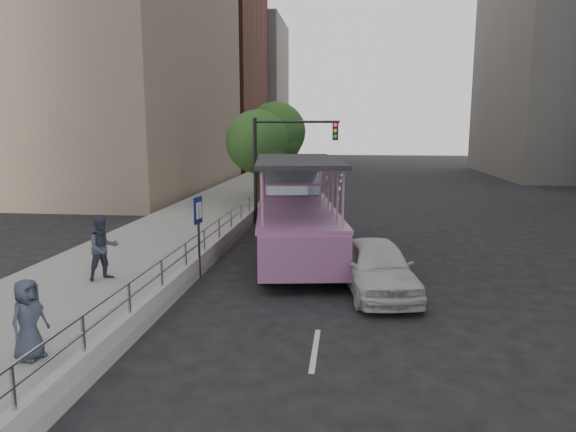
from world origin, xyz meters
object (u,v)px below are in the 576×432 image
(pedestrian_far, at_px, (28,319))
(traffic_signal, at_px, (279,153))
(parking_sign, at_px, (199,227))
(street_tree_far, at_px, (277,134))
(duck_boat, at_px, (295,216))
(car, at_px, (377,267))
(street_tree_near, at_px, (259,144))
(pedestrian_mid, at_px, (103,248))

(pedestrian_far, bearing_deg, traffic_signal, 5.01)
(parking_sign, height_order, street_tree_far, street_tree_far)
(duck_boat, height_order, car, duck_boat)
(car, xyz_separation_m, traffic_signal, (-4.22, 10.37, 2.73))
(traffic_signal, height_order, street_tree_near, street_tree_near)
(car, bearing_deg, traffic_signal, 102.35)
(pedestrian_far, distance_m, street_tree_near, 19.83)
(pedestrian_far, bearing_deg, duck_boat, -6.12)
(duck_boat, bearing_deg, traffic_signal, 103.70)
(parking_sign, bearing_deg, street_tree_near, 91.35)
(car, bearing_deg, pedestrian_mid, 174.66)
(duck_boat, distance_m, parking_sign, 4.82)
(duck_boat, relative_size, pedestrian_mid, 5.98)
(street_tree_far, bearing_deg, duck_boat, -79.61)
(parking_sign, relative_size, traffic_signal, 0.50)
(car, height_order, street_tree_far, street_tree_far)
(pedestrian_mid, relative_size, pedestrian_far, 1.18)
(street_tree_far, bearing_deg, parking_sign, -89.68)
(parking_sign, xyz_separation_m, traffic_signal, (1.29, 9.50, 1.86))
(pedestrian_far, relative_size, street_tree_near, 0.28)
(pedestrian_far, height_order, traffic_signal, traffic_signal)
(street_tree_far, bearing_deg, pedestrian_far, -92.88)
(parking_sign, distance_m, street_tree_far, 19.11)
(duck_boat, distance_m, pedestrian_far, 11.45)
(traffic_signal, relative_size, street_tree_near, 0.91)
(duck_boat, distance_m, traffic_signal, 6.02)
(car, distance_m, pedestrian_far, 9.03)
(street_tree_far, bearing_deg, street_tree_near, -91.91)
(car, distance_m, pedestrian_mid, 7.99)
(street_tree_near, bearing_deg, pedestrian_mid, -98.45)
(pedestrian_far, bearing_deg, car, -35.45)
(car, xyz_separation_m, parking_sign, (-5.51, 0.87, 0.87))
(street_tree_far, bearing_deg, car, -74.16)
(pedestrian_mid, bearing_deg, pedestrian_far, -126.02)
(pedestrian_far, distance_m, traffic_signal, 16.58)
(parking_sign, bearing_deg, car, -8.94)
(street_tree_far, bearing_deg, traffic_signal, -81.57)
(car, bearing_deg, pedestrian_far, -149.66)
(pedestrian_far, bearing_deg, street_tree_far, 11.55)
(street_tree_far, bearing_deg, pedestrian_mid, -96.54)
(pedestrian_mid, relative_size, traffic_signal, 0.36)
(car, bearing_deg, street_tree_near, 103.07)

